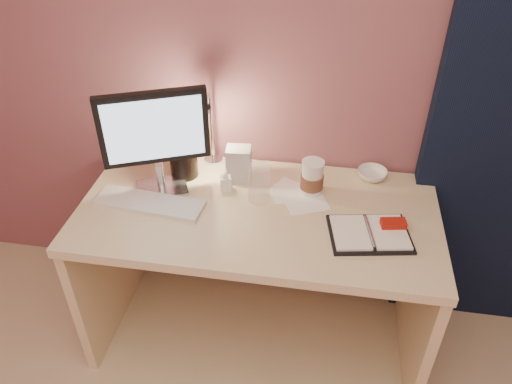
% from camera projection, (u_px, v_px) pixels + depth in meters
% --- Properties ---
extents(desk, '(1.40, 0.70, 0.73)m').
position_uv_depth(desk, '(260.00, 240.00, 2.13)').
color(desk, beige).
rests_on(desk, ground).
extents(monitor, '(0.39, 0.21, 0.44)m').
position_uv_depth(monitor, '(154.00, 134.00, 1.89)').
color(monitor, silver).
rests_on(monitor, desk).
extents(keyboard, '(0.44, 0.17, 0.02)m').
position_uv_depth(keyboard, '(149.00, 203.00, 1.96)').
color(keyboard, silver).
rests_on(keyboard, desk).
extents(planner, '(0.32, 0.26, 0.05)m').
position_uv_depth(planner, '(371.00, 233.00, 1.81)').
color(planner, black).
rests_on(planner, desk).
extents(paper_a, '(0.16, 0.16, 0.00)m').
position_uv_depth(paper_a, '(290.00, 194.00, 2.02)').
color(paper_a, white).
rests_on(paper_a, desk).
extents(paper_b, '(0.19, 0.19, 0.00)m').
position_uv_depth(paper_b, '(289.00, 191.00, 2.04)').
color(paper_b, white).
rests_on(paper_b, desk).
extents(paper_c, '(0.21, 0.21, 0.00)m').
position_uv_depth(paper_c, '(305.00, 201.00, 1.98)').
color(paper_c, white).
rests_on(paper_c, desk).
extents(coffee_cup, '(0.09, 0.09, 0.15)m').
position_uv_depth(coffee_cup, '(312.00, 179.00, 1.99)').
color(coffee_cup, white).
rests_on(coffee_cup, desk).
extents(clear_cup, '(0.09, 0.09, 0.16)m').
position_uv_depth(clear_cup, '(259.00, 183.00, 1.95)').
color(clear_cup, white).
rests_on(clear_cup, desk).
extents(bowl, '(0.15, 0.15, 0.04)m').
position_uv_depth(bowl, '(372.00, 174.00, 2.10)').
color(bowl, white).
rests_on(bowl, desk).
extents(lotion_bottle, '(0.05, 0.05, 0.09)m').
position_uv_depth(lotion_bottle, '(226.00, 180.00, 2.01)').
color(lotion_bottle, white).
rests_on(lotion_bottle, desk).
extents(dark_jar, '(0.12, 0.12, 0.16)m').
position_uv_depth(dark_jar, '(183.00, 158.00, 2.08)').
color(dark_jar, black).
rests_on(dark_jar, desk).
extents(product_box, '(0.11, 0.09, 0.15)m').
position_uv_depth(product_box, '(239.00, 164.00, 2.06)').
color(product_box, silver).
rests_on(product_box, desk).
extents(desk_lamp, '(0.08, 0.21, 0.35)m').
position_uv_depth(desk_lamp, '(206.00, 127.00, 2.02)').
color(desk_lamp, silver).
rests_on(desk_lamp, desk).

